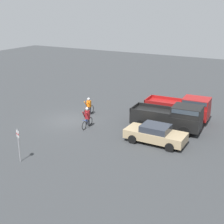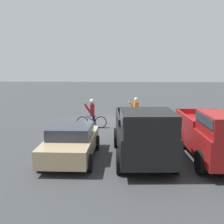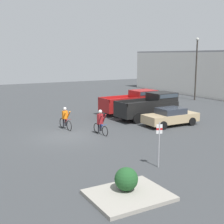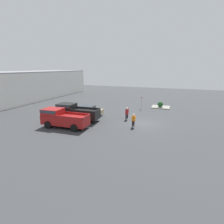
{
  "view_description": "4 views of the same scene",
  "coord_description": "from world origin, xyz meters",
  "px_view_note": "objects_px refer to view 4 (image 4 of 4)",
  "views": [
    {
      "loc": [
        20.37,
        15.35,
        9.34
      ],
      "look_at": [
        -0.58,
        3.82,
        1.2
      ],
      "focal_mm": 50.0,
      "sensor_mm": 36.0,
      "label": 1
    },
    {
      "loc": [
        -1.22,
        19.98,
        3.81
      ],
      "look_at": [
        -0.58,
        3.82,
        1.2
      ],
      "focal_mm": 50.0,
      "sensor_mm": 36.0,
      "label": 2
    },
    {
      "loc": [
        19.01,
        -7.27,
        5.33
      ],
      "look_at": [
        -0.58,
        3.82,
        1.2
      ],
      "focal_mm": 50.0,
      "sensor_mm": 36.0,
      "label": 3
    },
    {
      "loc": [
        -20.66,
        -3.76,
        6.69
      ],
      "look_at": [
        -0.58,
        3.82,
        1.2
      ],
      "focal_mm": 28.0,
      "sensor_mm": 36.0,
      "label": 4
    }
  ],
  "objects_px": {
    "sedan_0": "(87,110)",
    "fire_lane_sign": "(141,101)",
    "pickup_truck_1": "(75,112)",
    "pickup_truck_0": "(62,118)",
    "shrub": "(160,104)",
    "cyclist_1": "(133,121)",
    "cyclist_0": "(127,113)"
  },
  "relations": [
    {
      "from": "pickup_truck_1",
      "to": "pickup_truck_0",
      "type": "bearing_deg",
      "value": -179.8
    },
    {
      "from": "pickup_truck_0",
      "to": "cyclist_0",
      "type": "xyz_separation_m",
      "value": [
        5.4,
        -6.13,
        -0.24
      ]
    },
    {
      "from": "sedan_0",
      "to": "cyclist_0",
      "type": "distance_m",
      "value": 5.94
    },
    {
      "from": "pickup_truck_0",
      "to": "fire_lane_sign",
      "type": "xyz_separation_m",
      "value": [
        12.41,
        -6.62,
        0.24
      ]
    },
    {
      "from": "cyclist_0",
      "to": "fire_lane_sign",
      "type": "distance_m",
      "value": 7.05
    },
    {
      "from": "pickup_truck_1",
      "to": "sedan_0",
      "type": "distance_m",
      "value": 2.86
    },
    {
      "from": "cyclist_0",
      "to": "cyclist_1",
      "type": "xyz_separation_m",
      "value": [
        -2.6,
        -1.53,
        -0.06
      ]
    },
    {
      "from": "pickup_truck_0",
      "to": "cyclist_1",
      "type": "xyz_separation_m",
      "value": [
        2.81,
        -7.66,
        -0.3
      ]
    },
    {
      "from": "pickup_truck_0",
      "to": "shrub",
      "type": "height_order",
      "value": "pickup_truck_0"
    },
    {
      "from": "cyclist_0",
      "to": "cyclist_1",
      "type": "distance_m",
      "value": 3.02
    },
    {
      "from": "pickup_truck_0",
      "to": "cyclist_0",
      "type": "height_order",
      "value": "pickup_truck_0"
    },
    {
      "from": "sedan_0",
      "to": "cyclist_1",
      "type": "xyz_separation_m",
      "value": [
        -2.81,
        -7.47,
        0.11
      ]
    },
    {
      "from": "cyclist_1",
      "to": "fire_lane_sign",
      "type": "xyz_separation_m",
      "value": [
        9.61,
        1.04,
        0.54
      ]
    },
    {
      "from": "pickup_truck_1",
      "to": "cyclist_0",
      "type": "xyz_separation_m",
      "value": [
        2.61,
        -6.13,
        -0.28
      ]
    },
    {
      "from": "sedan_0",
      "to": "pickup_truck_1",
      "type": "bearing_deg",
      "value": 176.01
    },
    {
      "from": "sedan_0",
      "to": "pickup_truck_0",
      "type": "bearing_deg",
      "value": 178.09
    },
    {
      "from": "fire_lane_sign",
      "to": "cyclist_0",
      "type": "bearing_deg",
      "value": 175.96
    },
    {
      "from": "pickup_truck_1",
      "to": "sedan_0",
      "type": "relative_size",
      "value": 1.27
    },
    {
      "from": "sedan_0",
      "to": "fire_lane_sign",
      "type": "bearing_deg",
      "value": -43.42
    },
    {
      "from": "pickup_truck_1",
      "to": "cyclist_0",
      "type": "relative_size",
      "value": 3.14
    },
    {
      "from": "pickup_truck_0",
      "to": "shrub",
      "type": "relative_size",
      "value": 5.93
    },
    {
      "from": "shrub",
      "to": "cyclist_1",
      "type": "bearing_deg",
      "value": 170.59
    },
    {
      "from": "pickup_truck_1",
      "to": "cyclist_0",
      "type": "height_order",
      "value": "pickup_truck_1"
    },
    {
      "from": "cyclist_1",
      "to": "shrub",
      "type": "relative_size",
      "value": 2.06
    },
    {
      "from": "pickup_truck_1",
      "to": "fire_lane_sign",
      "type": "xyz_separation_m",
      "value": [
        9.62,
        -6.63,
        0.21
      ]
    },
    {
      "from": "fire_lane_sign",
      "to": "sedan_0",
      "type": "bearing_deg",
      "value": 136.58
    },
    {
      "from": "pickup_truck_1",
      "to": "cyclist_1",
      "type": "distance_m",
      "value": 7.68
    },
    {
      "from": "pickup_truck_1",
      "to": "cyclist_1",
      "type": "relative_size",
      "value": 2.92
    },
    {
      "from": "pickup_truck_0",
      "to": "cyclist_0",
      "type": "relative_size",
      "value": 3.09
    },
    {
      "from": "pickup_truck_1",
      "to": "fire_lane_sign",
      "type": "relative_size",
      "value": 2.5
    },
    {
      "from": "shrub",
      "to": "pickup_truck_1",
      "type": "bearing_deg",
      "value": 139.94
    },
    {
      "from": "sedan_0",
      "to": "shrub",
      "type": "xyz_separation_m",
      "value": [
        8.53,
        -9.35,
        -0.08
      ]
    }
  ]
}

